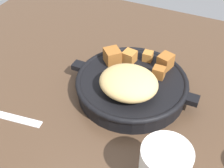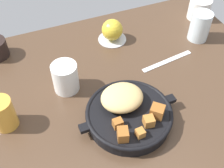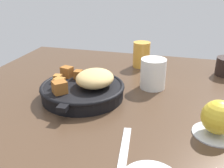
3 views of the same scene
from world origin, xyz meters
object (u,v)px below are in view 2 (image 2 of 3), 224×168
(cast_iron_skillet, at_px, (128,112))
(butter_knife, at_px, (167,61))
(water_glass_tall, at_px, (200,26))
(ceramic_mug_white, at_px, (199,9))
(white_creamer_pitcher, at_px, (65,77))
(red_apple, at_px, (112,30))
(juice_glass_amber, at_px, (3,114))

(cast_iron_skillet, height_order, butter_knife, cast_iron_skillet)
(water_glass_tall, bearing_deg, ceramic_mug_white, 55.27)
(white_creamer_pitcher, height_order, ceramic_mug_white, white_creamer_pitcher)
(red_apple, relative_size, butter_knife, 0.38)
(red_apple, xyz_separation_m, juice_glass_amber, (-0.40, -0.23, 0.00))
(butter_knife, height_order, white_creamer_pitcher, white_creamer_pitcher)
(red_apple, height_order, water_glass_tall, water_glass_tall)
(juice_glass_amber, bearing_deg, ceramic_mug_white, 16.97)
(butter_knife, distance_m, juice_glass_amber, 0.53)
(cast_iron_skillet, xyz_separation_m, red_apple, (0.09, 0.34, 0.01))
(juice_glass_amber, height_order, ceramic_mug_white, juice_glass_amber)
(juice_glass_amber, relative_size, ceramic_mug_white, 1.12)
(red_apple, bearing_deg, butter_knife, -54.92)
(cast_iron_skillet, xyz_separation_m, ceramic_mug_white, (0.46, 0.34, 0.01))
(white_creamer_pitcher, bearing_deg, red_apple, 37.52)
(ceramic_mug_white, bearing_deg, red_apple, -179.82)
(cast_iron_skillet, bearing_deg, red_apple, 74.45)
(white_creamer_pitcher, bearing_deg, ceramic_mug_white, 16.12)
(cast_iron_skillet, distance_m, water_glass_tall, 0.45)
(red_apple, xyz_separation_m, white_creamer_pitcher, (-0.22, -0.17, 0.00))
(cast_iron_skillet, distance_m, white_creamer_pitcher, 0.21)
(water_glass_tall, bearing_deg, white_creamer_pitcher, -173.50)
(red_apple, distance_m, water_glass_tall, 0.31)
(butter_knife, relative_size, white_creamer_pitcher, 2.11)
(red_apple, xyz_separation_m, water_glass_tall, (0.29, -0.11, 0.01))
(white_creamer_pitcher, xyz_separation_m, water_glass_tall, (0.50, 0.06, 0.01))
(cast_iron_skillet, relative_size, butter_knife, 1.44)
(white_creamer_pitcher, distance_m, ceramic_mug_white, 0.60)
(juice_glass_amber, distance_m, ceramic_mug_white, 0.80)
(juice_glass_amber, bearing_deg, red_apple, 30.00)
(white_creamer_pitcher, bearing_deg, butter_knife, -1.82)
(butter_knife, relative_size, juice_glass_amber, 2.07)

